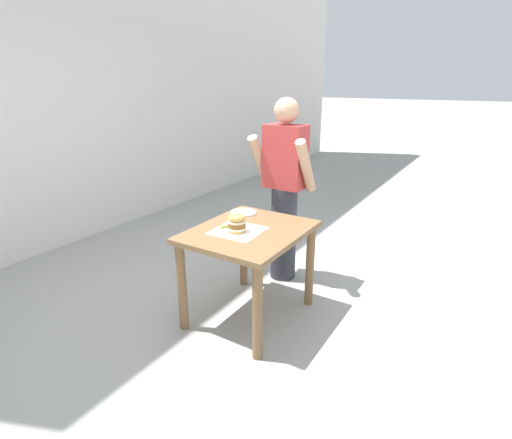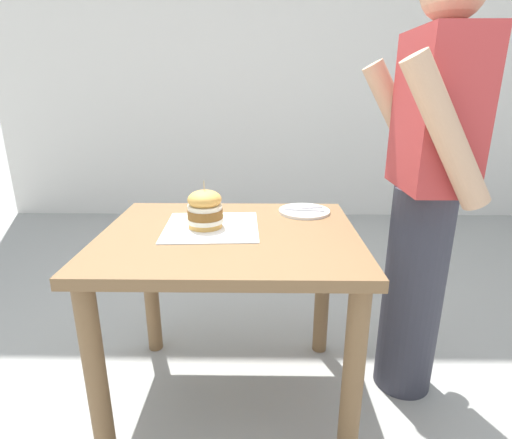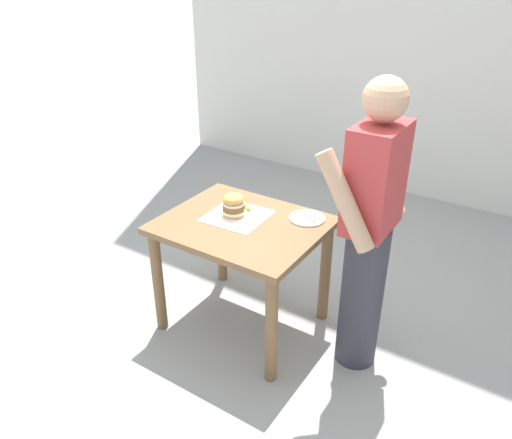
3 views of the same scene
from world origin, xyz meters
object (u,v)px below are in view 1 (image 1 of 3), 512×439
object	(u,v)px
pickle_spear	(226,226)
diner_across_table	(284,189)
patio_table	(249,246)
sandwich	(237,222)
side_plate_with_forks	(244,212)

from	to	relation	value
pickle_spear	diner_across_table	world-z (taller)	diner_across_table
pickle_spear	patio_table	bearing A→B (deg)	24.31
sandwich	side_plate_with_forks	xyz separation A→B (m)	(-0.21, 0.40, -0.07)
patio_table	sandwich	bearing A→B (deg)	-116.75
sandwich	diner_across_table	size ratio (longest dim) A/B	0.11
patio_table	pickle_spear	world-z (taller)	pickle_spear
pickle_spear	sandwich	bearing A→B (deg)	-9.45
patio_table	pickle_spear	size ratio (longest dim) A/B	11.26
pickle_spear	diner_across_table	distance (m)	0.84
patio_table	diner_across_table	distance (m)	0.80
sandwich	diner_across_table	distance (m)	0.85
sandwich	pickle_spear	size ratio (longest dim) A/B	2.14
patio_table	side_plate_with_forks	world-z (taller)	side_plate_with_forks
patio_table	sandwich	world-z (taller)	sandwich
patio_table	diner_across_table	xyz separation A→B (m)	(-0.10, 0.75, 0.27)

